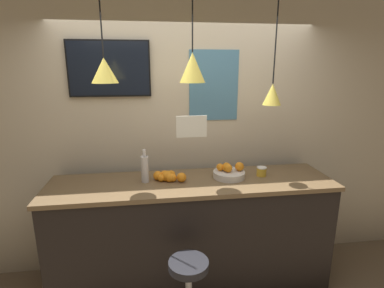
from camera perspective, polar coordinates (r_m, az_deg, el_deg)
The scene contains 12 objects.
back_wall at distance 3.07m, azimuth -1.17°, elevation 2.29°, with size 8.00×0.06×2.90m.
service_counter at distance 3.00m, azimuth -0.00°, elevation -16.76°, with size 2.59×0.67×1.09m.
fruit_bowl at distance 2.84m, azimuth 7.08°, elevation -5.35°, with size 0.30×0.30×0.14m.
orange_pile at distance 2.76m, azimuth -4.56°, elevation -6.14°, with size 0.30×0.19×0.09m.
juice_bottle at distance 2.72m, azimuth -8.98°, elevation -4.62°, with size 0.07×0.07×0.30m.
spread_jar at distance 2.94m, azimuth 13.09°, elevation -5.11°, with size 0.09×0.09×0.09m.
pendant_lamp_left at distance 2.53m, azimuth -16.35°, elevation 13.39°, with size 0.21×0.21×0.83m.
pendant_lamp_middle at distance 2.53m, azimuth 0.09°, elevation 14.41°, with size 0.21×0.21×0.83m.
pendant_lamp_right at distance 2.73m, azimuth 15.05°, elevation 9.36°, with size 0.16×0.16×1.03m.
mounted_tv at distance 2.94m, azimuth -15.47°, elevation 13.66°, with size 0.75×0.04×0.51m.
hanging_menu_board at distance 2.34m, azimuth -0.07°, elevation 3.34°, with size 0.24×0.01×0.17m.
wall_poster at distance 3.01m, azimuth 4.18°, elevation 11.00°, with size 0.49×0.01×0.68m.
Camera 1 is at (-0.36, -1.80, 2.11)m, focal length 28.00 mm.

